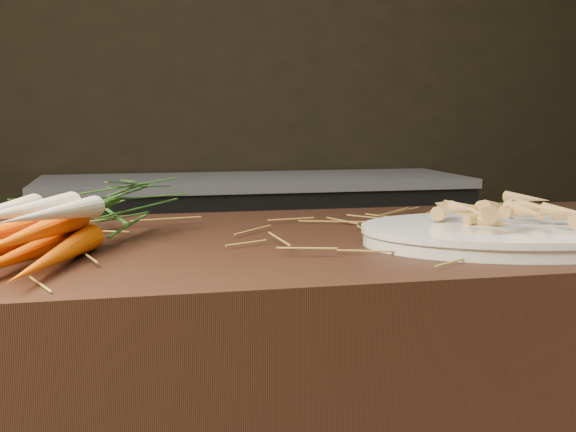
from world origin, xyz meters
name	(u,v)px	position (x,y,z in m)	size (l,w,h in m)	color
back_counter	(255,272)	(0.30, 2.18, 0.42)	(1.82, 0.62, 0.84)	black
straw_bedding	(274,233)	(0.00, 0.30, 0.91)	(1.40, 0.60, 0.02)	olive
root_veg_bunch	(70,216)	(-0.33, 0.28, 0.95)	(0.34, 0.58, 0.11)	#D43D02
serving_platter	(511,236)	(0.36, 0.16, 0.91)	(0.48, 0.32, 0.03)	white
roasted_veg_heap	(513,212)	(0.36, 0.16, 0.95)	(0.23, 0.17, 0.05)	#B98941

